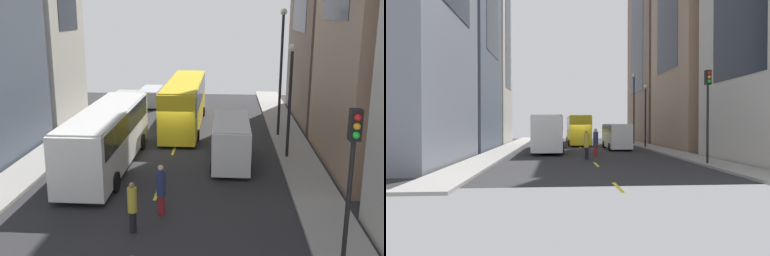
{
  "view_description": "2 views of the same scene",
  "coord_description": "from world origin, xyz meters",
  "views": [
    {
      "loc": [
        3.25,
        -27.48,
        8.52
      ],
      "look_at": [
        1.09,
        0.9,
        1.26
      ],
      "focal_mm": 42.41,
      "sensor_mm": 36.0,
      "label": 1
    },
    {
      "loc": [
        -2.47,
        -33.31,
        2.62
      ],
      "look_at": [
        -0.37,
        -1.99,
        2.17
      ],
      "focal_mm": 28.5,
      "sensor_mm": 36.0,
      "label": 2
    }
  ],
  "objects": [
    {
      "name": "lane_stripe_4",
      "position": [
        0.0,
        7.0,
        0.01
      ],
      "size": [
        0.16,
        2.0,
        0.01
      ],
      "primitive_type": "cube",
      "color": "yellow",
      "rests_on": "ground"
    },
    {
      "name": "ground_plane",
      "position": [
        0.0,
        0.0,
        0.0
      ],
      "size": [
        41.54,
        41.54,
        0.0
      ],
      "primitive_type": "plane",
      "color": "#28282B"
    },
    {
      "name": "delivery_van_white",
      "position": [
        3.58,
        -2.23,
        1.52
      ],
      "size": [
        2.25,
        6.03,
        2.58
      ],
      "color": "white",
      "rests_on": "ground"
    },
    {
      "name": "pedestrian_crossing_near",
      "position": [
        0.54,
        -9.4,
        1.19
      ],
      "size": [
        0.4,
        0.4,
        2.24
      ],
      "rotation": [
        0.0,
        0.0,
        5.15
      ],
      "color": "maroon",
      "rests_on": "ground"
    },
    {
      "name": "sidewalk_east",
      "position": [
        7.61,
        0.0,
        0.07
      ],
      "size": [
        2.31,
        44.0,
        0.15
      ],
      "primitive_type": "cube",
      "color": "gray",
      "rests_on": "ground"
    },
    {
      "name": "traffic_light_near_corner",
      "position": [
        6.86,
        -14.95,
        4.18
      ],
      "size": [
        0.32,
        0.44,
        5.79
      ],
      "color": "black",
      "rests_on": "ground"
    },
    {
      "name": "streetcar_yellow",
      "position": [
        0.13,
        6.29,
        2.12
      ],
      "size": [
        2.7,
        12.38,
        3.59
      ],
      "color": "yellow",
      "rests_on": "ground"
    },
    {
      "name": "lane_stripe_5",
      "position": [
        0.0,
        14.0,
        0.01
      ],
      "size": [
        0.16,
        2.0,
        0.01
      ],
      "primitive_type": "cube",
      "color": "yellow",
      "rests_on": "ground"
    },
    {
      "name": "streetlamp_far",
      "position": [
        6.96,
        -1.15,
        4.26
      ],
      "size": [
        0.44,
        0.44,
        6.66
      ],
      "color": "black",
      "rests_on": "ground"
    },
    {
      "name": "pedestrian_crossing_mid",
      "position": [
        -0.35,
        -11.16,
        1.12
      ],
      "size": [
        0.38,
        0.38,
        2.11
      ],
      "rotation": [
        0.0,
        0.0,
        4.35
      ],
      "color": "black",
      "rests_on": "ground"
    },
    {
      "name": "lane_stripe_3",
      "position": [
        0.0,
        0.0,
        0.01
      ],
      "size": [
        0.16,
        2.0,
        0.01
      ],
      "primitive_type": "cube",
      "color": "yellow",
      "rests_on": "ground"
    },
    {
      "name": "sidewalk_west",
      "position": [
        -7.61,
        0.0,
        0.07
      ],
      "size": [
        2.31,
        44.0,
        0.15
      ],
      "primitive_type": "cube",
      "color": "gray",
      "rests_on": "ground"
    },
    {
      "name": "car_silver_0",
      "position": [
        -3.85,
        14.29,
        0.95
      ],
      "size": [
        2.05,
        4.69,
        1.61
      ],
      "color": "#B7BABF",
      "rests_on": "ground"
    },
    {
      "name": "city_bus_white",
      "position": [
        -3.33,
        -3.47,
        2.01
      ],
      "size": [
        2.8,
        11.44,
        3.35
      ],
      "color": "silver",
      "rests_on": "ground"
    },
    {
      "name": "lane_stripe_2",
      "position": [
        0.0,
        -7.0,
        0.01
      ],
      "size": [
        0.16,
        2.0,
        0.01
      ],
      "primitive_type": "cube",
      "color": "yellow",
      "rests_on": "ground"
    },
    {
      "name": "lane_stripe_6",
      "position": [
        0.0,
        21.0,
        0.01
      ],
      "size": [
        0.16,
        2.0,
        0.01
      ],
      "primitive_type": "cube",
      "color": "yellow",
      "rests_on": "ground"
    },
    {
      "name": "streetlamp_near",
      "position": [
        6.96,
        3.83,
        5.31
      ],
      "size": [
        0.44,
        0.44,
        8.64
      ],
      "color": "black",
      "rests_on": "ground"
    }
  ]
}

